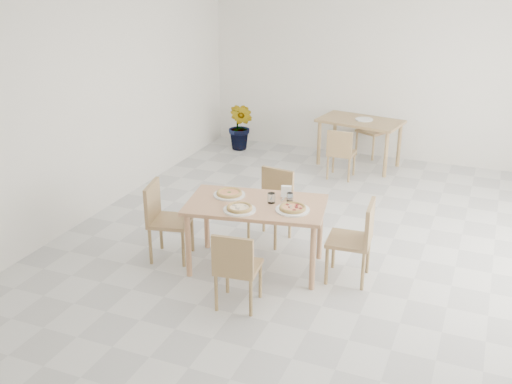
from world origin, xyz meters
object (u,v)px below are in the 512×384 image
at_px(pizza_margherita, 229,193).
at_px(tumbler_b, 271,198).
at_px(pizza_mushroom, 240,208).
at_px(napkin_holder, 286,192).
at_px(main_table, 256,211).
at_px(chair_east, 357,236).
at_px(second_table, 360,126).
at_px(chair_back_s, 341,151).
at_px(chair_north, 273,200).
at_px(plate_margherita, 229,195).
at_px(pizza_pepperoni, 293,208).
at_px(chair_west, 163,215).
at_px(chair_back_n, 376,126).
at_px(plate_mushroom, 240,210).
at_px(tumbler_a, 290,197).
at_px(potted_plant, 241,127).
at_px(chair_south, 236,265).
at_px(plate_pepperoni, 293,210).
at_px(plate_empty, 364,119).

relative_size(pizza_margherita, tumbler_b, 2.69).
relative_size(pizza_mushroom, napkin_holder, 2.30).
xyz_separation_m(main_table, chair_east, (1.06, 0.14, -0.16)).
height_order(chair_east, tumbler_b, chair_east).
bearing_deg(second_table, chair_back_s, -88.97).
bearing_deg(second_table, chair_north, -86.46).
distance_m(main_table, plate_margherita, 0.37).
height_order(pizza_margherita, pizza_pepperoni, same).
height_order(chair_west, chair_back_n, chair_west).
xyz_separation_m(plate_margherita, pizza_margherita, (0.00, -0.00, 0.02)).
relative_size(plate_margherita, pizza_pepperoni, 0.95).
xyz_separation_m(plate_mushroom, napkin_holder, (0.32, 0.51, 0.05)).
bearing_deg(plate_mushroom, chair_north, 90.40).
bearing_deg(main_table, pizza_pepperoni, -15.65).
height_order(pizza_mushroom, chair_back_s, pizza_mushroom).
height_order(chair_west, plate_margherita, chair_west).
xyz_separation_m(tumbler_a, potted_plant, (-2.13, 3.56, -0.38)).
distance_m(chair_south, plate_margherita, 1.07).
bearing_deg(main_table, napkin_holder, 37.71).
bearing_deg(plate_margherita, tumbler_b, -1.40).
bearing_deg(tumbler_a, chair_south, -99.31).
relative_size(main_table, pizza_pepperoni, 4.35).
height_order(chair_south, pizza_mushroom, chair_south).
xyz_separation_m(napkin_holder, chair_back_s, (-0.11, 2.74, -0.37)).
relative_size(plate_margherita, potted_plant, 0.41).
distance_m(plate_pepperoni, chair_back_s, 3.07).
distance_m(chair_north, second_table, 3.01).
height_order(plate_pepperoni, tumbler_b, tumbler_b).
xyz_separation_m(second_table, plate_empty, (0.05, 0.01, 0.11)).
bearing_deg(chair_east, chair_back_n, -175.34).
height_order(chair_north, napkin_holder, napkin_holder).
relative_size(second_table, potted_plant, 1.64).
bearing_deg(pizza_mushroom, second_table, 85.39).
xyz_separation_m(chair_east, plate_empty, (-0.77, 3.60, 0.25)).
height_order(chair_north, chair_back_s, chair_north).
bearing_deg(plate_margherita, chair_south, -62.07).
height_order(napkin_holder, chair_back_s, napkin_holder).
bearing_deg(tumbler_a, potted_plant, 120.87).
xyz_separation_m(main_table, pizza_mushroom, (-0.08, -0.24, 0.12)).
bearing_deg(tumbler_a, chair_west, -164.63).
bearing_deg(chair_west, second_table, -30.84).
xyz_separation_m(chair_west, plate_mushroom, (0.95, -0.07, 0.25)).
relative_size(plate_margherita, napkin_holder, 2.59).
relative_size(chair_east, plate_mushroom, 2.63).
bearing_deg(tumbler_a, chair_back_n, 89.07).
relative_size(pizza_margherita, pizza_pepperoni, 0.80).
distance_m(chair_west, pizza_pepperoni, 1.48).
relative_size(chair_north, chair_west, 0.96).
xyz_separation_m(chair_south, plate_pepperoni, (0.28, 0.79, 0.29)).
bearing_deg(plate_empty, pizza_pepperoni, -88.10).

